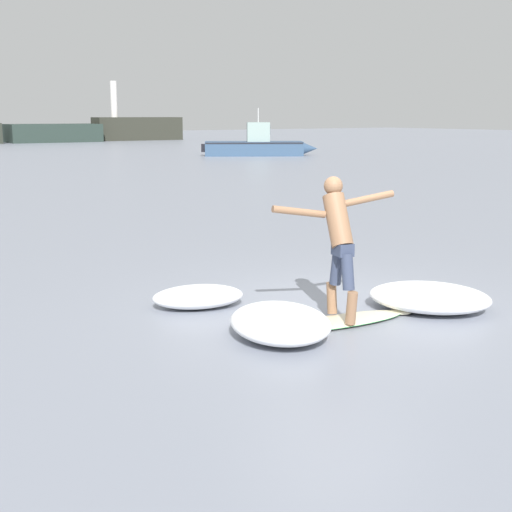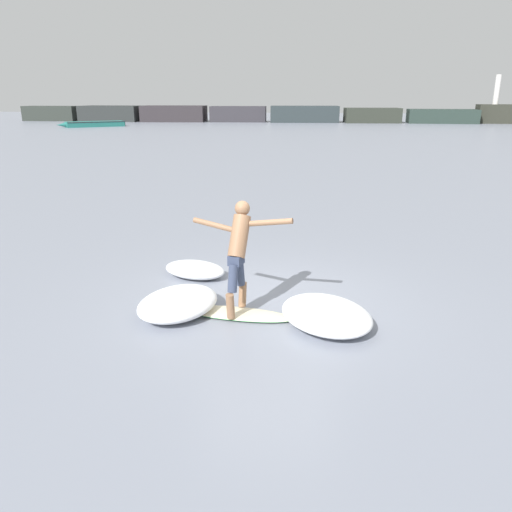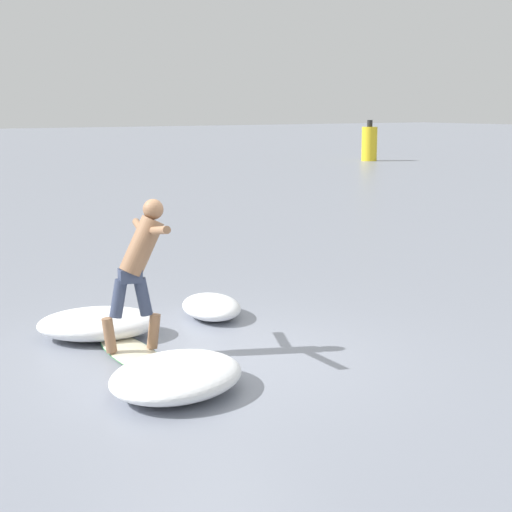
% 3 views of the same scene
% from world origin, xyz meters
% --- Properties ---
extents(ground_plane, '(200.00, 200.00, 0.00)m').
position_xyz_m(ground_plane, '(0.00, 0.00, 0.00)').
color(ground_plane, gray).
extents(rock_jetty_breakwater, '(71.35, 5.14, 5.98)m').
position_xyz_m(rock_jetty_breakwater, '(-5.13, 62.00, 1.04)').
color(rock_jetty_breakwater, '#2C322D').
rests_on(rock_jetty_breakwater, ground).
extents(surfboard, '(2.12, 0.77, 0.20)m').
position_xyz_m(surfboard, '(-0.48, -0.65, 0.03)').
color(surfboard, beige).
rests_on(surfboard, ground).
extents(surfer, '(1.69, 0.86, 1.81)m').
position_xyz_m(surfer, '(-0.48, -0.53, 1.15)').
color(surfer, '#8F6647').
rests_on(surfer, surfboard).
extents(fishing_boat_near_jetty, '(6.78, 5.35, 0.61)m').
position_xyz_m(fishing_boat_near_jetty, '(-24.89, 48.95, 0.33)').
color(fishing_boat_near_jetty, '#216A62').
rests_on(fishing_boat_near_jetty, ground).
extents(wave_foam_at_tail, '(1.47, 1.17, 0.30)m').
position_xyz_m(wave_foam_at_tail, '(-1.63, 1.10, 0.15)').
color(wave_foam_at_tail, white).
rests_on(wave_foam_at_tail, ground).
extents(wave_foam_at_nose, '(2.01, 2.10, 0.35)m').
position_xyz_m(wave_foam_at_nose, '(0.95, -0.82, 0.17)').
color(wave_foam_at_nose, white).
rests_on(wave_foam_at_nose, ground).
extents(wave_foam_beside, '(1.65, 1.87, 0.37)m').
position_xyz_m(wave_foam_beside, '(-1.50, -0.66, 0.18)').
color(wave_foam_beside, white).
rests_on(wave_foam_beside, ground).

